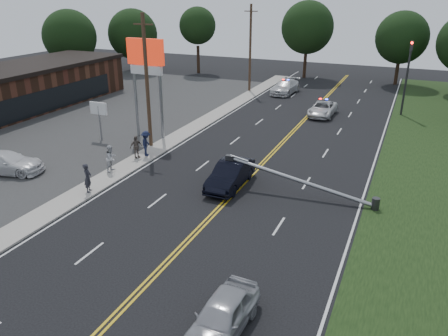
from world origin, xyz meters
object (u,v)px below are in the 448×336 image
at_px(utility_pole_mid, 147,82).
at_px(bystander_a, 88,178).
at_px(crashed_sedan, 230,174).
at_px(bystander_d, 136,147).
at_px(utility_pole_far, 250,48).
at_px(waiting_sedan, 222,316).
at_px(parked_car, 6,163).
at_px(pylon_sign, 146,65).
at_px(bystander_b, 111,158).
at_px(emergency_a, 323,109).
at_px(traffic_signal, 407,72).
at_px(small_sign, 99,112).
at_px(emergency_b, 285,87).
at_px(bystander_c, 146,143).
at_px(fallen_streetlight, 307,183).

height_order(utility_pole_mid, bystander_a, utility_pole_mid).
bearing_deg(utility_pole_mid, crashed_sedan, -26.87).
bearing_deg(bystander_d, utility_pole_far, 26.37).
bearing_deg(waiting_sedan, bystander_a, 150.53).
xyz_separation_m(waiting_sedan, parked_car, (-19.31, 7.76, 0.02)).
relative_size(pylon_sign, utility_pole_far, 0.80).
distance_m(parked_car, bystander_b, 7.11).
distance_m(crashed_sedan, waiting_sedan, 12.67).
distance_m(utility_pole_far, bystander_d, 25.10).
distance_m(pylon_sign, emergency_a, 18.02).
distance_m(pylon_sign, traffic_signal, 24.75).
bearing_deg(crashed_sedan, traffic_signal, 67.26).
height_order(pylon_sign, small_sign, pylon_sign).
bearing_deg(emergency_b, parked_car, -104.70).
distance_m(emergency_a, emergency_b, 10.12).
relative_size(emergency_b, bystander_b, 2.99).
relative_size(small_sign, bystander_b, 1.70).
bearing_deg(utility_pole_far, traffic_signal, -12.89).
bearing_deg(emergency_b, utility_pole_far, -167.50).
bearing_deg(bystander_a, small_sign, 10.07).
bearing_deg(small_sign, utility_pole_far, 77.69).
height_order(traffic_signal, waiting_sedan, traffic_signal).
bearing_deg(bystander_c, emergency_a, -50.31).
xyz_separation_m(traffic_signal, crashed_sedan, (-8.90, -22.36, -3.42)).
height_order(fallen_streetlight, bystander_b, bystander_b).
bearing_deg(waiting_sedan, bystander_b, 142.29).
relative_size(small_sign, traffic_signal, 0.44).
distance_m(waiting_sedan, emergency_b, 39.83).
distance_m(crashed_sedan, emergency_b, 27.36).
height_order(fallen_streetlight, crashed_sedan, fallen_streetlight).
bearing_deg(waiting_sedan, bystander_c, 133.12).
distance_m(waiting_sedan, bystander_d, 18.47).
relative_size(emergency_b, bystander_d, 3.27).
distance_m(utility_pole_mid, utility_pole_far, 22.00).
relative_size(small_sign, waiting_sedan, 0.75).
xyz_separation_m(small_sign, emergency_a, (15.22, 14.61, -1.67)).
height_order(fallen_streetlight, parked_car, fallen_streetlight).
bearing_deg(traffic_signal, emergency_a, -154.45).
xyz_separation_m(pylon_sign, emergency_b, (5.59, 20.66, -5.21)).
bearing_deg(fallen_streetlight, waiting_sedan, -90.66).
bearing_deg(bystander_c, small_sign, 49.44).
xyz_separation_m(pylon_sign, bystander_a, (2.46, -10.75, -4.98)).
height_order(small_sign, crashed_sedan, small_sign).
distance_m(waiting_sedan, bystander_c, 18.68).
bearing_deg(parked_car, emergency_b, -34.95).
distance_m(utility_pole_mid, bystander_a, 9.72).
bearing_deg(parked_car, waiting_sedan, -128.42).
height_order(pylon_sign, utility_pole_far, utility_pole_far).
distance_m(parked_car, bystander_a, 7.24).
bearing_deg(emergency_b, bystander_c, -93.92).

